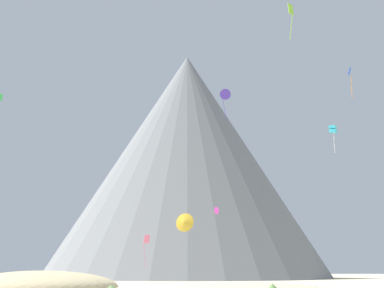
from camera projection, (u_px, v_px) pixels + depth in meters
dune_foreground_right at (41, 287)px, 59.95m from camera, size 20.73×21.54×3.99m
bush_ridge_crest at (284, 288)px, 48.30m from camera, size 3.09×3.09×0.68m
rock_massif at (187, 167)px, 131.91m from camera, size 96.10×96.10×61.39m
kite_magenta_low at (217, 210)px, 87.39m from camera, size 1.19×1.43×1.37m
kite_indigo_high at (226, 95)px, 98.32m from camera, size 2.25×0.87×6.54m
kite_rainbow_low at (147, 243)px, 88.32m from camera, size 1.25×0.86×5.96m
kite_cyan_high at (333, 129)px, 90.45m from camera, size 1.72×1.69×5.23m
kite_gold_low at (185, 222)px, 60.09m from camera, size 2.40×1.41×2.35m
kite_blue_high at (351, 77)px, 84.83m from camera, size 0.79×0.65×5.72m
kite_lime_high at (291, 13)px, 63.19m from camera, size 0.87×0.85×5.01m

